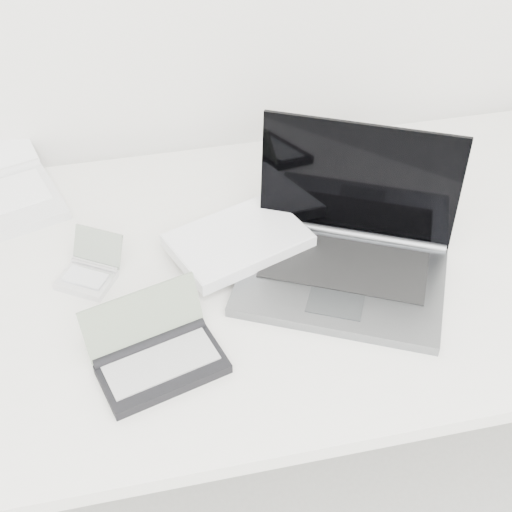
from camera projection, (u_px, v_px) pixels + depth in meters
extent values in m
cube|color=white|center=(267.00, 269.00, 1.33)|extent=(1.60, 0.80, 0.03)
cylinder|color=silver|center=(504.00, 239.00, 1.95)|extent=(0.04, 0.04, 0.70)
cube|color=slate|center=(341.00, 282.00, 1.27)|extent=(0.43, 0.38, 0.02)
cube|color=black|center=(344.00, 265.00, 1.29)|extent=(0.32, 0.25, 0.00)
cube|color=black|center=(359.00, 181.00, 1.29)|extent=(0.34, 0.19, 0.23)
cylinder|color=slate|center=(352.00, 234.00, 1.35)|extent=(0.32, 0.18, 0.02)
cube|color=#383B3D|center=(335.00, 304.00, 1.22)|extent=(0.11, 0.10, 0.00)
cube|color=silver|center=(238.00, 241.00, 1.32)|extent=(0.28, 0.24, 0.03)
cube|color=white|center=(238.00, 235.00, 1.31)|extent=(0.28, 0.23, 0.00)
cube|color=silver|center=(86.00, 281.00, 1.28)|extent=(0.12, 0.11, 0.01)
cube|color=#B4B4B9|center=(85.00, 277.00, 1.27)|extent=(0.08, 0.07, 0.00)
cube|color=#96A496|center=(98.00, 247.00, 1.29)|extent=(0.10, 0.08, 0.06)
cylinder|color=silver|center=(95.00, 265.00, 1.30)|extent=(0.09, 0.06, 0.01)
cube|color=black|center=(163.00, 369.00, 1.12)|extent=(0.22, 0.15, 0.02)
cube|color=gray|center=(161.00, 363.00, 1.12)|extent=(0.19, 0.12, 0.00)
cube|color=gray|center=(143.00, 318.00, 1.14)|extent=(0.20, 0.09, 0.09)
cylinder|color=black|center=(150.00, 344.00, 1.15)|extent=(0.19, 0.07, 0.02)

